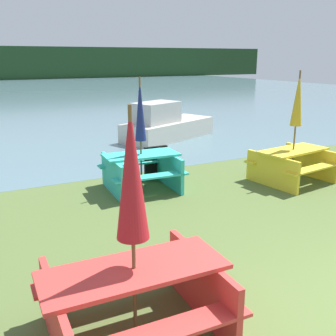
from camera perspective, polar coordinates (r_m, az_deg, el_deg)
name	(u,v)px	position (r m, az deg, el deg)	size (l,w,h in m)	color
water	(15,93)	(33.62, -21.36, 10.15)	(60.00, 50.00, 0.00)	slate
picnic_table_red	(135,295)	(4.00, -4.85, -17.92)	(1.82, 1.44, 0.75)	red
picnic_table_yellow	(292,162)	(9.07, 17.59, 0.81)	(1.77, 1.58, 0.73)	yellow
picnic_table_teal	(141,169)	(8.11, -3.89, -0.08)	(1.59, 1.47, 0.77)	#33B7A8
umbrella_gold	(298,100)	(8.83, 18.32, 9.38)	(0.25, 0.25, 2.41)	brown
umbrella_crimson	(132,176)	(3.48, -5.31, -1.10)	(0.30, 0.30, 2.28)	brown
umbrella_navy	(140,111)	(7.87, -4.05, 8.32)	(0.22, 0.22, 2.30)	brown
boat	(165,125)	(13.27, -0.38, 6.22)	(3.68, 2.54, 1.27)	beige
signboard	(156,163)	(8.85, -1.77, 0.78)	(0.55, 0.08, 0.75)	black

